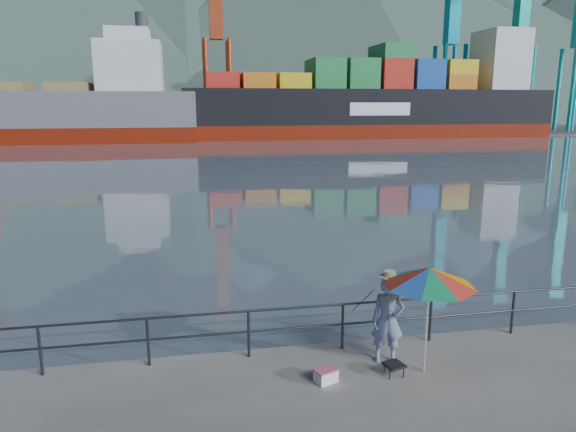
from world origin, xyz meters
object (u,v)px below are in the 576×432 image
Objects in this scene: bulk_carrier at (29,112)px; container_ship at (379,101)px; beach_umbrella at (429,277)px; fisherman at (388,320)px; cooler_bag at (326,376)px.

bulk_carrier is 0.82× the size of container_ship.
fisherman is at bearing 136.11° from beach_umbrella.
cooler_bag is 75.68m from bulk_carrier.
beach_umbrella is (0.57, -0.54, 1.06)m from fisherman.
bulk_carrier is 53.98m from container_ship.
container_ship is at bearing 4.23° from bulk_carrier.
container_ship reaches higher than bulk_carrier.
fisherman is at bearing -69.75° from bulk_carrier.
fisherman is 75.60m from bulk_carrier.
fisherman is 0.04× the size of bulk_carrier.
cooler_bag is at bearing -143.44° from fisherman.
container_ship is (27.10, 75.39, 3.87)m from beach_umbrella.
beach_umbrella is 0.03× the size of container_ship.
cooler_bag is at bearing -111.09° from container_ship.
bulk_carrier is at bearing 110.51° from beach_umbrella.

